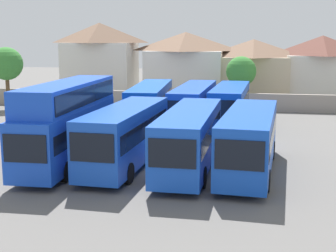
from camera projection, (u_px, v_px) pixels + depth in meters
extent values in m
plane|color=#605E5B|center=(197.00, 117.00, 45.38)|extent=(140.00, 140.00, 0.00)
cube|color=gray|center=(203.00, 101.00, 50.14)|extent=(56.00, 0.50, 1.80)
cube|color=blue|center=(68.00, 133.00, 28.36)|extent=(2.74, 11.35, 3.03)
cube|color=black|center=(25.00, 149.00, 22.79)|extent=(2.17, 0.13, 1.36)
cube|color=black|center=(68.00, 127.00, 28.30)|extent=(2.76, 10.45, 0.95)
cube|color=blue|center=(68.00, 95.00, 28.23)|extent=(2.68, 10.79, 1.45)
cube|color=black|center=(68.00, 95.00, 28.23)|extent=(2.76, 10.23, 1.01)
cylinder|color=black|center=(66.00, 172.00, 25.03)|extent=(0.33, 1.11, 1.10)
cylinder|color=black|center=(25.00, 170.00, 25.38)|extent=(0.33, 1.11, 1.10)
cylinder|color=black|center=(104.00, 143.00, 31.83)|extent=(0.33, 1.11, 1.10)
cylinder|color=black|center=(71.00, 142.00, 32.18)|extent=(0.33, 1.11, 1.10)
cube|color=blue|center=(126.00, 134.00, 27.86)|extent=(2.97, 10.55, 3.11)
cube|color=black|center=(92.00, 148.00, 22.76)|extent=(2.22, 0.17, 1.40)
cube|color=black|center=(126.00, 128.00, 27.79)|extent=(2.97, 9.72, 0.98)
cylinder|color=black|center=(129.00, 173.00, 24.75)|extent=(0.35, 1.11, 1.10)
cylinder|color=black|center=(86.00, 170.00, 25.26)|extent=(0.35, 1.11, 1.10)
cylinder|color=black|center=(159.00, 146.00, 30.96)|extent=(0.35, 1.11, 1.10)
cylinder|color=black|center=(125.00, 144.00, 31.47)|extent=(0.35, 1.11, 1.10)
cube|color=blue|center=(190.00, 137.00, 27.33)|extent=(2.61, 11.22, 3.02)
cube|color=black|center=(172.00, 154.00, 21.84)|extent=(2.22, 0.10, 1.36)
cube|color=black|center=(190.00, 130.00, 27.27)|extent=(2.64, 10.32, 0.95)
cylinder|color=black|center=(203.00, 177.00, 24.00)|extent=(0.31, 1.10, 1.10)
cylinder|color=black|center=(157.00, 175.00, 24.43)|extent=(0.31, 1.10, 1.10)
cylinder|color=black|center=(216.00, 147.00, 30.71)|extent=(0.31, 1.10, 1.10)
cylinder|color=black|center=(180.00, 145.00, 31.14)|extent=(0.31, 1.10, 1.10)
cube|color=blue|center=(249.00, 139.00, 26.65)|extent=(3.23, 10.90, 3.05)
cube|color=black|center=(239.00, 155.00, 21.44)|extent=(2.23, 0.22, 1.37)
cube|color=black|center=(250.00, 132.00, 26.58)|extent=(3.21, 10.04, 0.96)
cylinder|color=black|center=(267.00, 181.00, 23.43)|extent=(0.37, 1.12, 1.10)
cylinder|color=black|center=(219.00, 177.00, 23.99)|extent=(0.37, 1.12, 1.10)
cylinder|color=black|center=(272.00, 150.00, 29.79)|extent=(0.37, 1.12, 1.10)
cylinder|color=black|center=(234.00, 148.00, 30.35)|extent=(0.37, 1.12, 1.10)
cube|color=blue|center=(151.00, 103.00, 40.79)|extent=(3.51, 12.00, 3.12)
cube|color=black|center=(139.00, 109.00, 34.91)|extent=(2.24, 0.26, 1.40)
cube|color=black|center=(150.00, 99.00, 40.72)|extent=(3.48, 11.06, 0.98)
cylinder|color=black|center=(159.00, 127.00, 37.33)|extent=(0.39, 1.12, 1.10)
cylinder|color=black|center=(129.00, 127.00, 37.56)|extent=(0.39, 1.12, 1.10)
cylinder|color=black|center=(169.00, 113.00, 44.51)|extent=(0.39, 1.12, 1.10)
cylinder|color=black|center=(143.00, 113.00, 44.74)|extent=(0.39, 1.12, 1.10)
cube|color=blue|center=(194.00, 104.00, 40.58)|extent=(2.70, 11.95, 3.05)
cube|color=black|center=(182.00, 110.00, 34.76)|extent=(2.19, 0.12, 1.37)
cube|color=black|center=(194.00, 100.00, 40.52)|extent=(2.72, 11.00, 0.96)
cylinder|color=black|center=(201.00, 128.00, 37.04)|extent=(0.32, 1.11, 1.10)
cylinder|color=black|center=(172.00, 127.00, 37.49)|extent=(0.32, 1.11, 1.10)
cylinder|color=black|center=(212.00, 113.00, 44.16)|extent=(0.32, 1.11, 1.10)
cylinder|color=black|center=(187.00, 113.00, 44.61)|extent=(0.32, 1.11, 1.10)
cube|color=blue|center=(230.00, 105.00, 40.03)|extent=(2.89, 10.76, 3.09)
cube|color=black|center=(223.00, 110.00, 34.81)|extent=(2.21, 0.16, 1.39)
cube|color=black|center=(230.00, 100.00, 39.96)|extent=(2.90, 9.91, 0.97)
cylinder|color=black|center=(241.00, 129.00, 36.85)|extent=(0.34, 1.11, 1.10)
cylinder|color=black|center=(211.00, 127.00, 37.34)|extent=(0.34, 1.11, 1.10)
cylinder|color=black|center=(246.00, 115.00, 43.20)|extent=(0.34, 1.11, 1.10)
cylinder|color=black|center=(220.00, 114.00, 43.69)|extent=(0.34, 1.11, 1.10)
cube|color=silver|center=(100.00, 70.00, 60.83)|extent=(8.52, 6.03, 6.77)
pyramid|color=brown|center=(99.00, 33.00, 59.99)|extent=(8.95, 6.33, 2.45)
cube|color=silver|center=(186.00, 75.00, 59.11)|extent=(9.10, 7.44, 5.83)
pyramid|color=brown|center=(186.00, 41.00, 58.38)|extent=(9.55, 7.81, 2.24)
cube|color=#C6B293|center=(253.00, 78.00, 57.91)|extent=(8.31, 7.02, 5.15)
pyramid|color=brown|center=(254.00, 48.00, 57.25)|extent=(8.72, 7.37, 2.06)
cube|color=silver|center=(321.00, 78.00, 57.17)|extent=(8.30, 6.51, 5.36)
pyramid|color=brown|center=(323.00, 45.00, 56.48)|extent=(8.72, 6.83, 2.28)
cylinder|color=brown|center=(8.00, 92.00, 50.71)|extent=(0.40, 0.40, 3.52)
sphere|color=#387F33|center=(6.00, 64.00, 50.17)|extent=(3.43, 3.43, 3.43)
cylinder|color=brown|center=(241.00, 95.00, 51.80)|extent=(0.43, 0.43, 2.72)
sphere|color=#387F33|center=(241.00, 71.00, 51.35)|extent=(3.21, 3.21, 3.21)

